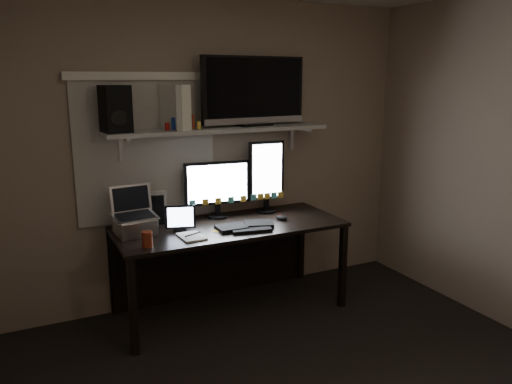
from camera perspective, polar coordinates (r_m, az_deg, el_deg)
back_wall at (r=4.19m, az=-5.06°, el=4.42°), size 3.60×0.00×3.60m
window_blinds at (r=4.01m, az=-12.39°, el=4.51°), size 1.10×0.02×1.10m
desk at (r=4.13m, az=-3.62°, el=-5.66°), size 1.80×0.75×0.73m
wall_shelf at (r=4.00m, az=-4.23°, el=7.14°), size 1.80×0.35×0.03m
monitor_landscape at (r=4.12m, az=-4.44°, el=0.33°), size 0.55×0.11×0.48m
monitor_portrait at (r=4.26m, az=1.20°, el=1.80°), size 0.32×0.08×0.63m
keyboard at (r=3.88m, az=-1.23°, el=-3.90°), size 0.49×0.26×0.03m
mouse at (r=4.09m, az=2.96°, el=-2.93°), size 0.10×0.12×0.04m
notepad at (r=3.68m, az=-7.40°, el=-5.07°), size 0.18×0.24×0.01m
tablet at (r=3.81m, az=-8.71°, el=-2.99°), size 0.25×0.16×0.20m
file_sorter at (r=4.05m, az=-11.82°, el=-1.81°), size 0.22×0.15×0.25m
laptop at (r=3.77m, az=-13.71°, el=-2.23°), size 0.34×0.28×0.35m
cup at (r=3.52m, az=-12.32°, el=-5.29°), size 0.09×0.09×0.11m
sticky_notes at (r=3.79m, az=-5.45°, el=-4.53°), size 0.33×0.27×0.00m
tv at (r=4.14m, az=-0.25°, el=11.43°), size 0.94×0.25×0.56m
game_console at (r=3.89m, az=-9.22°, el=9.55°), size 0.18×0.30×0.34m
speaker at (r=3.77m, az=-15.79°, el=9.13°), size 0.21×0.25×0.34m
bottles at (r=3.86m, az=-8.34°, el=8.01°), size 0.21×0.11×0.13m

